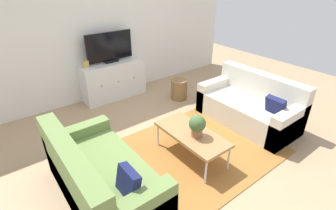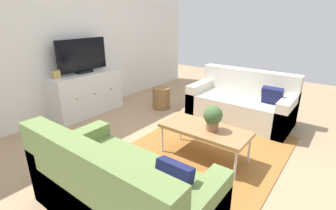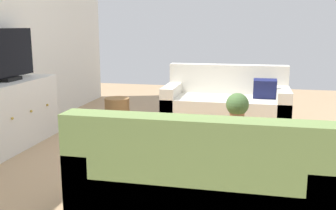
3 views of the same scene
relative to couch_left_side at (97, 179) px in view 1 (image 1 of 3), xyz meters
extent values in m
plane|color=tan|center=(1.43, 0.10, -0.28)|extent=(10.00, 10.00, 0.00)
cube|color=silver|center=(1.43, 2.65, 1.07)|extent=(6.40, 0.12, 2.70)
cube|color=#9E662D|center=(1.43, -0.05, -0.28)|extent=(2.50, 1.90, 0.01)
cube|color=olive|center=(0.08, 0.00, -0.07)|extent=(0.86, 1.68, 0.43)
cube|color=olive|center=(-0.24, 0.00, 0.14)|extent=(0.20, 1.68, 0.85)
cube|color=olive|center=(0.08, 0.76, 0.00)|extent=(0.86, 0.18, 0.58)
cube|color=#191E4C|center=(0.13, -0.51, 0.27)|extent=(0.16, 0.30, 0.31)
cube|color=beige|center=(2.78, 0.00, -0.07)|extent=(0.86, 1.68, 0.43)
cube|color=beige|center=(3.11, 0.00, 0.14)|extent=(0.20, 1.68, 0.85)
cube|color=beige|center=(2.78, 0.76, 0.00)|extent=(0.86, 0.18, 0.58)
cube|color=beige|center=(2.78, -0.75, 0.00)|extent=(0.86, 0.18, 0.58)
cube|color=#191E4C|center=(2.73, -0.51, 0.27)|extent=(0.18, 0.30, 0.32)
cube|color=#A37547|center=(1.36, -0.10, 0.12)|extent=(0.51, 1.10, 0.04)
cylinder|color=silver|center=(1.15, -0.61, -0.10)|extent=(0.03, 0.03, 0.38)
cylinder|color=silver|center=(1.58, -0.61, -0.10)|extent=(0.03, 0.03, 0.38)
cylinder|color=silver|center=(1.15, 0.40, -0.10)|extent=(0.03, 0.03, 0.38)
cylinder|color=silver|center=(1.58, 0.40, -0.10)|extent=(0.03, 0.03, 0.38)
cylinder|color=#936042|center=(1.36, -0.20, 0.19)|extent=(0.15, 0.15, 0.11)
sphere|color=#426033|center=(1.36, -0.20, 0.33)|extent=(0.23, 0.23, 0.23)
cube|color=silver|center=(1.42, 2.37, 0.10)|extent=(1.30, 0.44, 0.77)
sphere|color=#B79338|center=(1.06, 2.14, 0.14)|extent=(0.03, 0.03, 0.03)
sphere|color=#B79338|center=(1.42, 2.14, 0.14)|extent=(0.03, 0.03, 0.03)
sphere|color=#B79338|center=(1.79, 2.14, 0.14)|extent=(0.03, 0.03, 0.03)
cube|color=black|center=(1.42, 2.39, 0.51)|extent=(0.28, 0.16, 0.04)
cube|color=black|center=(1.42, 2.39, 0.80)|extent=(0.96, 0.04, 0.55)
cube|color=tan|center=(0.89, 2.37, 0.55)|extent=(0.11, 0.07, 0.13)
cylinder|color=olive|center=(2.45, 1.47, -0.08)|extent=(0.34, 0.34, 0.42)
camera|label=1|loc=(-0.68, -2.22, 2.13)|focal=27.14mm
camera|label=2|loc=(-1.14, -1.43, 1.46)|focal=26.51mm
camera|label=3|loc=(-2.49, -0.33, 1.10)|focal=41.25mm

